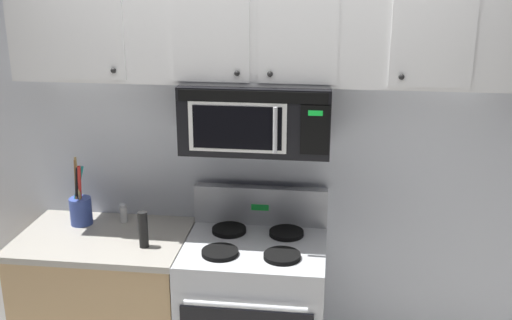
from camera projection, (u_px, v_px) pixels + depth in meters
name	position (u px, v px, depth m)	size (l,w,h in m)	color
back_wall	(263.00, 144.00, 3.48)	(5.20, 0.10, 2.70)	silver
stove_range	(255.00, 315.00, 3.41)	(0.76, 0.69, 1.12)	#B7BABF
over_range_microwave	(257.00, 116.00, 3.18)	(0.76, 0.43, 0.35)	black
upper_cabinets	(258.00, 27.00, 3.07)	(2.50, 0.36, 0.55)	silver
counter_segment	(109.00, 307.00, 3.52)	(0.93, 0.65, 0.90)	tan
utensil_crock_blue	(81.00, 208.00, 3.50)	(0.12, 0.12, 0.40)	#384C9E
salt_shaker	(124.00, 213.00, 3.54)	(0.04, 0.04, 0.11)	white
pepper_mill	(143.00, 230.00, 3.21)	(0.05, 0.05, 0.20)	black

